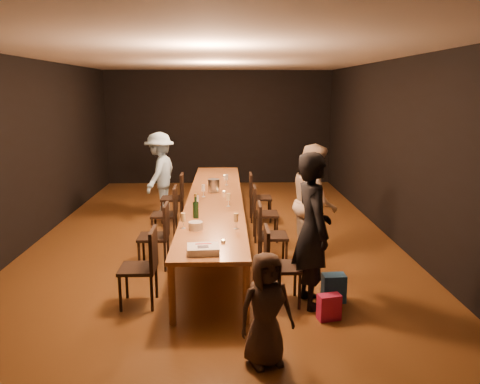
{
  "coord_description": "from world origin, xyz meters",
  "views": [
    {
      "loc": [
        0.19,
        -7.58,
        2.5
      ],
      "look_at": [
        0.4,
        -0.76,
        1.0
      ],
      "focal_mm": 35.0,
      "sensor_mm": 36.0,
      "label": 1
    }
  ],
  "objects_px": {
    "chair_left_0": "(138,267)",
    "woman_tan": "(314,202)",
    "woman_birthday": "(313,230)",
    "plate_stack": "(196,226)",
    "chair_right_3": "(260,197)",
    "chair_left_2": "(164,214)",
    "child": "(266,309)",
    "chair_left_1": "(153,236)",
    "chair_left_3": "(172,198)",
    "chair_right_0": "(283,266)",
    "champagne_bottle": "(196,206)",
    "man_blue": "(160,174)",
    "birthday_cake": "(203,249)",
    "chair_right_1": "(273,235)",
    "table": "(215,200)",
    "ice_bucket": "(214,185)",
    "chair_right_2": "(266,213)"
  },
  "relations": [
    {
      "from": "chair_left_0",
      "to": "woman_tan",
      "type": "xyz_separation_m",
      "value": [
        2.34,
        1.53,
        0.4
      ]
    },
    {
      "from": "woman_birthday",
      "to": "plate_stack",
      "type": "relative_size",
      "value": 10.02
    },
    {
      "from": "chair_right_3",
      "to": "chair_left_2",
      "type": "distance_m",
      "value": 2.08
    },
    {
      "from": "chair_left_0",
      "to": "child",
      "type": "bearing_deg",
      "value": -131.94
    },
    {
      "from": "chair_left_1",
      "to": "chair_left_3",
      "type": "bearing_deg",
      "value": 0.0
    },
    {
      "from": "child",
      "to": "chair_left_0",
      "type": "bearing_deg",
      "value": 119.68
    },
    {
      "from": "chair_right_3",
      "to": "plate_stack",
      "type": "xyz_separation_m",
      "value": [
        -1.05,
        -3.04,
        0.34
      ]
    },
    {
      "from": "chair_right_0",
      "to": "plate_stack",
      "type": "relative_size",
      "value": 5.12
    },
    {
      "from": "plate_stack",
      "to": "champagne_bottle",
      "type": "relative_size",
      "value": 0.53
    },
    {
      "from": "chair_right_3",
      "to": "woman_birthday",
      "type": "bearing_deg",
      "value": 5.26
    },
    {
      "from": "man_blue",
      "to": "birthday_cake",
      "type": "distance_m",
      "value": 4.64
    },
    {
      "from": "chair_right_1",
      "to": "chair_left_3",
      "type": "relative_size",
      "value": 1.0
    },
    {
      "from": "chair_left_1",
      "to": "champagne_bottle",
      "type": "xyz_separation_m",
      "value": [
        0.62,
        -0.08,
        0.46
      ]
    },
    {
      "from": "table",
      "to": "birthday_cake",
      "type": "height_order",
      "value": "birthday_cake"
    },
    {
      "from": "table",
      "to": "chair_left_0",
      "type": "bearing_deg",
      "value": -109.5
    },
    {
      "from": "chair_left_0",
      "to": "woman_birthday",
      "type": "relative_size",
      "value": 0.51
    },
    {
      "from": "chair_right_1",
      "to": "ice_bucket",
      "type": "bearing_deg",
      "value": -151.7
    },
    {
      "from": "chair_right_0",
      "to": "woman_birthday",
      "type": "xyz_separation_m",
      "value": [
        0.33,
        -0.03,
        0.45
      ]
    },
    {
      "from": "child",
      "to": "plate_stack",
      "type": "bearing_deg",
      "value": 94.11
    },
    {
      "from": "champagne_bottle",
      "to": "chair_left_0",
      "type": "bearing_deg",
      "value": -118.73
    },
    {
      "from": "chair_right_0",
      "to": "chair_right_1",
      "type": "height_order",
      "value": "same"
    },
    {
      "from": "plate_stack",
      "to": "birthday_cake",
      "type": "bearing_deg",
      "value": -81.02
    },
    {
      "from": "woman_birthday",
      "to": "chair_right_0",
      "type": "bearing_deg",
      "value": 76.25
    },
    {
      "from": "woman_birthday",
      "to": "ice_bucket",
      "type": "bearing_deg",
      "value": 14.89
    },
    {
      "from": "chair_left_1",
      "to": "man_blue",
      "type": "bearing_deg",
      "value": 5.77
    },
    {
      "from": "table",
      "to": "woman_tan",
      "type": "bearing_deg",
      "value": -30.17
    },
    {
      "from": "chair_left_1",
      "to": "ice_bucket",
      "type": "height_order",
      "value": "ice_bucket"
    },
    {
      "from": "chair_left_0",
      "to": "woman_birthday",
      "type": "distance_m",
      "value": 2.08
    },
    {
      "from": "woman_tan",
      "to": "child",
      "type": "relative_size",
      "value": 1.6
    },
    {
      "from": "child",
      "to": "birthday_cake",
      "type": "relative_size",
      "value": 2.93
    },
    {
      "from": "ice_bucket",
      "to": "woman_tan",
      "type": "bearing_deg",
      "value": -40.51
    },
    {
      "from": "chair_left_0",
      "to": "chair_left_1",
      "type": "distance_m",
      "value": 1.2
    },
    {
      "from": "woman_birthday",
      "to": "woman_tan",
      "type": "distance_m",
      "value": 1.6
    },
    {
      "from": "chair_right_3",
      "to": "child",
      "type": "distance_m",
      "value": 4.87
    },
    {
      "from": "chair_right_3",
      "to": "champagne_bottle",
      "type": "bearing_deg",
      "value": -23.65
    },
    {
      "from": "birthday_cake",
      "to": "child",
      "type": "bearing_deg",
      "value": -61.65
    },
    {
      "from": "chair_right_0",
      "to": "chair_left_3",
      "type": "height_order",
      "value": "same"
    },
    {
      "from": "chair_right_1",
      "to": "birthday_cake",
      "type": "distance_m",
      "value": 1.8
    },
    {
      "from": "chair_right_1",
      "to": "man_blue",
      "type": "relative_size",
      "value": 0.56
    },
    {
      "from": "chair_right_2",
      "to": "chair_right_1",
      "type": "bearing_deg",
      "value": -0.0
    },
    {
      "from": "ice_bucket",
      "to": "chair_left_2",
      "type": "bearing_deg",
      "value": -152.24
    },
    {
      "from": "chair_left_0",
      "to": "chair_left_2",
      "type": "bearing_deg",
      "value": 0.0
    },
    {
      "from": "chair_right_2",
      "to": "child",
      "type": "xyz_separation_m",
      "value": [
        -0.3,
        -3.66,
        0.07
      ]
    },
    {
      "from": "chair_left_1",
      "to": "chair_right_1",
      "type": "bearing_deg",
      "value": -90.0
    },
    {
      "from": "woman_tan",
      "to": "man_blue",
      "type": "bearing_deg",
      "value": 50.08
    },
    {
      "from": "chair_left_0",
      "to": "man_blue",
      "type": "height_order",
      "value": "man_blue"
    },
    {
      "from": "plate_stack",
      "to": "chair_right_3",
      "type": "bearing_deg",
      "value": 70.88
    },
    {
      "from": "man_blue",
      "to": "ice_bucket",
      "type": "xyz_separation_m",
      "value": [
        1.12,
        -1.36,
        0.03
      ]
    },
    {
      "from": "chair_right_1",
      "to": "child",
      "type": "height_order",
      "value": "child"
    },
    {
      "from": "chair_right_3",
      "to": "man_blue",
      "type": "height_order",
      "value": "man_blue"
    }
  ]
}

